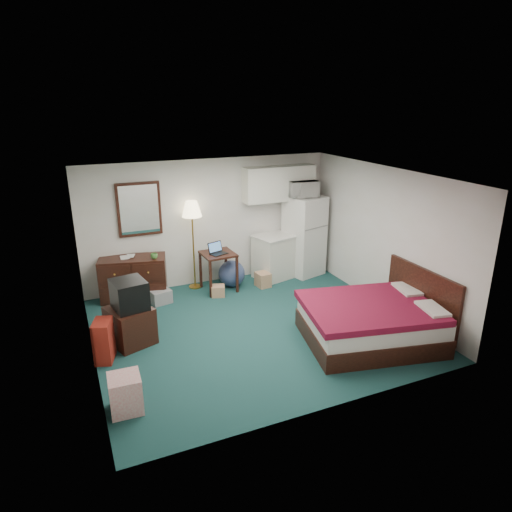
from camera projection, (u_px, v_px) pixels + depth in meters
name	position (u px, v px, depth m)	size (l,w,h in m)	color
floor	(254.00, 328.00, 7.53)	(5.00, 4.50, 0.01)	#11302D
ceiling	(254.00, 176.00, 6.71)	(5.00, 4.50, 0.01)	beige
walls	(254.00, 256.00, 7.12)	(5.01, 4.51, 2.50)	beige
mirror	(139.00, 209.00, 8.40)	(0.80, 0.06, 1.00)	white
upper_cabinets	(279.00, 183.00, 9.23)	(1.50, 0.35, 0.70)	silver
headboard	(422.00, 298.00, 7.32)	(0.06, 1.56, 1.00)	black
dresser	(134.00, 278.00, 8.51)	(1.20, 0.54, 0.82)	black
floor_lamp	(193.00, 245.00, 8.86)	(0.38, 0.38, 1.75)	gold
desk	(219.00, 271.00, 8.90)	(0.61, 0.61, 0.77)	black
exercise_ball	(232.00, 274.00, 9.12)	(0.53, 0.53, 0.53)	navy
kitchen_counter	(275.00, 257.00, 9.53)	(0.81, 0.62, 0.89)	silver
fridge	(304.00, 236.00, 9.62)	(0.69, 0.69, 1.68)	silver
bed	(370.00, 323.00, 7.03)	(1.96, 1.53, 0.63)	#5C0620
tv_stand	(130.00, 325.00, 7.00)	(0.58, 0.63, 0.58)	black
suitcase	(104.00, 341.00, 6.51)	(0.24, 0.38, 0.62)	maroon
retail_box	(125.00, 394.00, 5.48)	(0.38, 0.38, 0.47)	white
file_bin	(161.00, 297.00, 8.40)	(0.36, 0.27, 0.25)	gray
cardboard_box_a	(218.00, 291.00, 8.70)	(0.25, 0.21, 0.21)	tan
cardboard_box_b	(263.00, 280.00, 9.14)	(0.24, 0.29, 0.29)	tan
laptop	(219.00, 249.00, 8.67)	(0.31, 0.25, 0.21)	black
crt_tv	(129.00, 295.00, 6.83)	(0.48, 0.52, 0.44)	black
microwave	(302.00, 187.00, 9.23)	(0.60, 0.33, 0.41)	silver
book_a	(120.00, 253.00, 8.29)	(0.16, 0.02, 0.22)	tan
book_b	(125.00, 251.00, 8.39)	(0.15, 0.02, 0.21)	tan
mug	(154.00, 255.00, 8.29)	(0.13, 0.10, 0.13)	#488339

